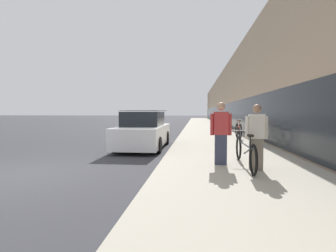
{
  "coord_description": "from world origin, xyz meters",
  "views": [
    {
      "loc": [
        4.2,
        -5.51,
        1.47
      ],
      "look_at": [
        2.33,
        12.39,
        0.52
      ],
      "focal_mm": 28.0,
      "sensor_mm": 36.0,
      "label": 1
    }
  ],
  "objects_px": {
    "tandem_bicycle": "(245,152)",
    "cruiser_bike_middle": "(238,130)",
    "bike_rack_hoop": "(255,133)",
    "cruiser_bike_nearest": "(254,134)",
    "person_bystander": "(221,133)",
    "person_rider": "(256,137)",
    "parked_sedan_curbside": "(144,131)"
  },
  "relations": [
    {
      "from": "person_rider",
      "to": "parked_sedan_curbside",
      "type": "xyz_separation_m",
      "value": [
        -3.54,
        4.27,
        -0.21
      ]
    },
    {
      "from": "person_rider",
      "to": "bike_rack_hoop",
      "type": "relative_size",
      "value": 1.82
    },
    {
      "from": "person_bystander",
      "to": "cruiser_bike_middle",
      "type": "bearing_deg",
      "value": 77.43
    },
    {
      "from": "tandem_bicycle",
      "to": "cruiser_bike_nearest",
      "type": "height_order",
      "value": "cruiser_bike_nearest"
    },
    {
      "from": "person_bystander",
      "to": "cruiser_bike_nearest",
      "type": "distance_m",
      "value": 5.04
    },
    {
      "from": "person_rider",
      "to": "cruiser_bike_middle",
      "type": "height_order",
      "value": "person_rider"
    },
    {
      "from": "tandem_bicycle",
      "to": "person_rider",
      "type": "bearing_deg",
      "value": -59.94
    },
    {
      "from": "cruiser_bike_middle",
      "to": "parked_sedan_curbside",
      "type": "xyz_separation_m",
      "value": [
        -4.36,
        -3.43,
        0.16
      ]
    },
    {
      "from": "person_rider",
      "to": "person_bystander",
      "type": "xyz_separation_m",
      "value": [
        -0.77,
        0.55,
        0.04
      ]
    },
    {
      "from": "tandem_bicycle",
      "to": "bike_rack_hoop",
      "type": "bearing_deg",
      "value": 74.48
    },
    {
      "from": "person_rider",
      "to": "parked_sedan_curbside",
      "type": "height_order",
      "value": "person_rider"
    },
    {
      "from": "bike_rack_hoop",
      "to": "cruiser_bike_nearest",
      "type": "relative_size",
      "value": 0.47
    },
    {
      "from": "person_rider",
      "to": "cruiser_bike_nearest",
      "type": "bearing_deg",
      "value": 78.25
    },
    {
      "from": "tandem_bicycle",
      "to": "person_bystander",
      "type": "height_order",
      "value": "person_bystander"
    },
    {
      "from": "tandem_bicycle",
      "to": "cruiser_bike_middle",
      "type": "height_order",
      "value": "cruiser_bike_middle"
    },
    {
      "from": "person_bystander",
      "to": "parked_sedan_curbside",
      "type": "height_order",
      "value": "person_bystander"
    },
    {
      "from": "cruiser_bike_middle",
      "to": "parked_sedan_curbside",
      "type": "bearing_deg",
      "value": -141.8
    },
    {
      "from": "tandem_bicycle",
      "to": "parked_sedan_curbside",
      "type": "distance_m",
      "value": 5.17
    },
    {
      "from": "person_bystander",
      "to": "parked_sedan_curbside",
      "type": "bearing_deg",
      "value": 126.67
    },
    {
      "from": "tandem_bicycle",
      "to": "person_bystander",
      "type": "bearing_deg",
      "value": 159.21
    },
    {
      "from": "person_rider",
      "to": "person_bystander",
      "type": "bearing_deg",
      "value": 144.36
    },
    {
      "from": "parked_sedan_curbside",
      "to": "bike_rack_hoop",
      "type": "bearing_deg",
      "value": 0.98
    },
    {
      "from": "tandem_bicycle",
      "to": "parked_sedan_curbside",
      "type": "xyz_separation_m",
      "value": [
        -3.35,
        3.94,
        0.19
      ]
    },
    {
      "from": "person_bystander",
      "to": "parked_sedan_curbside",
      "type": "xyz_separation_m",
      "value": [
        -2.77,
        3.72,
        -0.25
      ]
    },
    {
      "from": "person_rider",
      "to": "cruiser_bike_middle",
      "type": "relative_size",
      "value": 0.85
    },
    {
      "from": "person_rider",
      "to": "bike_rack_hoop",
      "type": "distance_m",
      "value": 4.45
    },
    {
      "from": "person_rider",
      "to": "bike_rack_hoop",
      "type": "bearing_deg",
      "value": 78.02
    },
    {
      "from": "person_bystander",
      "to": "cruiser_bike_nearest",
      "type": "height_order",
      "value": "person_bystander"
    },
    {
      "from": "parked_sedan_curbside",
      "to": "tandem_bicycle",
      "type": "bearing_deg",
      "value": -49.64
    },
    {
      "from": "cruiser_bike_middle",
      "to": "bike_rack_hoop",
      "type": "bearing_deg",
      "value": -88.33
    },
    {
      "from": "person_bystander",
      "to": "person_rider",
      "type": "bearing_deg",
      "value": -35.64
    },
    {
      "from": "tandem_bicycle",
      "to": "bike_rack_hoop",
      "type": "relative_size",
      "value": 3.08
    }
  ]
}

